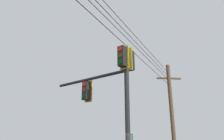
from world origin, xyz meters
TOP-DOWN VIEW (x-y plane):
  - signal_mast_assembly at (1.03, 0.48)m, footprint 4.45×1.23m
  - utility_pole_wooden at (3.28, -7.69)m, footprint 1.28×1.59m
  - overhead_wire_span at (0.07, 1.19)m, footprint 6.44×17.76m

SIDE VIEW (x-z plane):
  - utility_pole_wooden at x=3.28m, z-range 0.11..8.24m
  - signal_mast_assembly at x=1.03m, z-range 1.27..7.42m
  - overhead_wire_span at x=0.07m, z-range 6.00..7.54m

